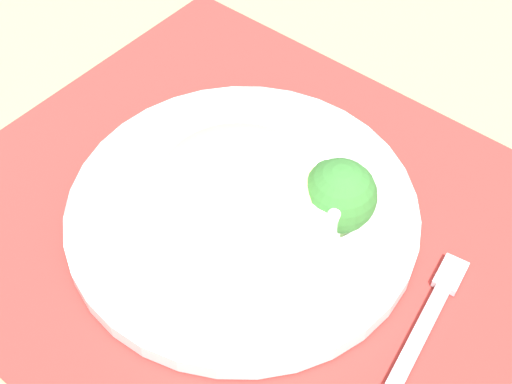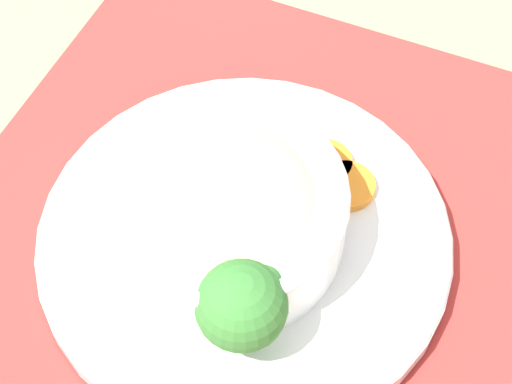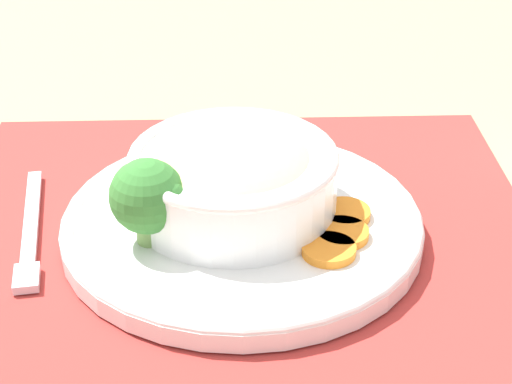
{
  "view_description": "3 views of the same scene",
  "coord_description": "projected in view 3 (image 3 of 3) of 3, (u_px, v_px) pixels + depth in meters",
  "views": [
    {
      "loc": [
        0.26,
        -0.28,
        0.49
      ],
      "look_at": [
        0.02,
        -0.0,
        0.05
      ],
      "focal_mm": 50.0,
      "sensor_mm": 36.0,
      "label": 1
    },
    {
      "loc": [
        0.3,
        0.14,
        0.55
      ],
      "look_at": [
        -0.02,
        0.0,
        0.05
      ],
      "focal_mm": 60.0,
      "sensor_mm": 36.0,
      "label": 2
    },
    {
      "loc": [
        0.0,
        0.61,
        0.41
      ],
      "look_at": [
        -0.01,
        0.02,
        0.05
      ],
      "focal_mm": 60.0,
      "sensor_mm": 36.0,
      "label": 3
    }
  ],
  "objects": [
    {
      "name": "carrot_slice_far",
      "position": [
        348.0,
        216.0,
        0.71
      ],
      "size": [
        0.04,
        0.04,
        0.01
      ],
      "color": "orange",
      "rests_on": "plate"
    },
    {
      "name": "carrot_slice_middle",
      "position": [
        345.0,
        233.0,
        0.69
      ],
      "size": [
        0.04,
        0.04,
        0.01
      ],
      "color": "orange",
      "rests_on": "plate"
    },
    {
      "name": "fork",
      "position": [
        32.0,
        238.0,
        0.72
      ],
      "size": [
        0.04,
        0.18,
        0.01
      ],
      "rotation": [
        0.0,
        0.0,
        0.16
      ],
      "color": "silver",
      "rests_on": "placemat"
    },
    {
      "name": "broccoli_floret",
      "position": [
        150.0,
        197.0,
        0.67
      ],
      "size": [
        0.06,
        0.06,
        0.07
      ],
      "color": "#759E51",
      "rests_on": "plate"
    },
    {
      "name": "ground_plane",
      "position": [
        245.0,
        238.0,
        0.73
      ],
      "size": [
        4.0,
        4.0,
        0.0
      ],
      "primitive_type": "plane",
      "color": "tan"
    },
    {
      "name": "bowl",
      "position": [
        236.0,
        176.0,
        0.71
      ],
      "size": [
        0.17,
        0.17,
        0.07
      ],
      "color": "white",
      "rests_on": "plate"
    },
    {
      "name": "plate",
      "position": [
        245.0,
        223.0,
        0.72
      ],
      "size": [
        0.3,
        0.3,
        0.02
      ],
      "color": "white",
      "rests_on": "placemat"
    },
    {
      "name": "placemat",
      "position": [
        245.0,
        236.0,
        0.73
      ],
      "size": [
        0.51,
        0.46,
        0.0
      ],
      "color": "#B2332D",
      "rests_on": "ground_plane"
    },
    {
      "name": "carrot_slice_near",
      "position": [
        331.0,
        250.0,
        0.67
      ],
      "size": [
        0.04,
        0.04,
        0.01
      ],
      "color": "orange",
      "rests_on": "plate"
    }
  ]
}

